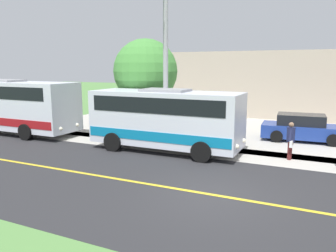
# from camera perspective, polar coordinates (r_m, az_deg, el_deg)

# --- Properties ---
(ground_plane) EXTENTS (120.00, 120.00, 0.00)m
(ground_plane) POSITION_cam_1_polar(r_m,az_deg,el_deg) (10.78, 7.46, -11.64)
(ground_plane) COLOR #548442
(road_surface) EXTENTS (8.00, 100.00, 0.01)m
(road_surface) POSITION_cam_1_polar(r_m,az_deg,el_deg) (10.77, 7.46, -11.62)
(road_surface) COLOR #28282B
(road_surface) RESTS_ON ground
(sidewalk) EXTENTS (2.40, 100.00, 0.01)m
(sidewalk) POSITION_cam_1_polar(r_m,az_deg,el_deg) (15.58, 13.26, -4.92)
(sidewalk) COLOR #B2ADA3
(sidewalk) RESTS_ON ground
(parking_lot_surface) EXTENTS (14.00, 36.00, 0.01)m
(parking_lot_surface) POSITION_cam_1_polar(r_m,az_deg,el_deg) (22.33, 24.66, -1.04)
(parking_lot_surface) COLOR #B2ADA3
(parking_lot_surface) RESTS_ON ground
(road_centre_line) EXTENTS (0.16, 100.00, 0.00)m
(road_centre_line) POSITION_cam_1_polar(r_m,az_deg,el_deg) (10.77, 7.46, -11.59)
(road_centre_line) COLOR gold
(road_centre_line) RESTS_ON ground
(shuttle_bus_front) EXTENTS (2.59, 7.29, 2.96)m
(shuttle_bus_front) POSITION_cam_1_polar(r_m,az_deg,el_deg) (15.72, -0.44, 1.53)
(shuttle_bus_front) COLOR silver
(shuttle_bus_front) RESTS_ON ground
(transit_bus_rear) EXTENTS (2.67, 10.69, 3.21)m
(transit_bus_rear) POSITION_cam_1_polar(r_m,az_deg,el_deg) (22.86, -26.77, 3.51)
(transit_bus_rear) COLOR silver
(transit_bus_rear) RESTS_ON ground
(pedestrian_waiting) EXTENTS (0.72, 0.34, 1.64)m
(pedestrian_waiting) POSITION_cam_1_polar(r_m,az_deg,el_deg) (15.30, 20.31, -2.21)
(pedestrian_waiting) COLOR #4C1919
(pedestrian_waiting) RESTS_ON ground
(street_light_pole) EXTENTS (1.97, 0.24, 8.73)m
(street_light_pole) POSITION_cam_1_polar(r_m,az_deg,el_deg) (16.03, -0.59, 13.01)
(street_light_pole) COLOR #9E9EA3
(street_light_pole) RESTS_ON ground
(parked_car_near) EXTENTS (2.24, 4.51, 1.45)m
(parked_car_near) POSITION_cam_1_polar(r_m,az_deg,el_deg) (19.41, 22.21, -0.37)
(parked_car_near) COLOR navy
(parked_car_near) RESTS_ON ground
(tree_curbside) EXTENTS (3.69, 3.69, 5.56)m
(tree_curbside) POSITION_cam_1_polar(r_m,az_deg,el_deg) (19.36, -3.87, 9.31)
(tree_curbside) COLOR #4C3826
(tree_curbside) RESTS_ON ground
(commercial_building) EXTENTS (10.00, 18.11, 5.17)m
(commercial_building) POSITION_cam_1_polar(r_m,az_deg,el_deg) (31.26, 17.73, 7.13)
(commercial_building) COLOR #B7A893
(commercial_building) RESTS_ON ground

